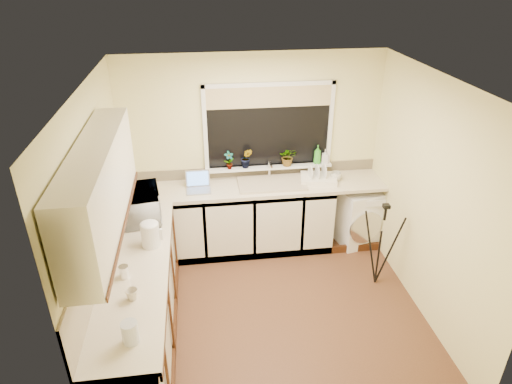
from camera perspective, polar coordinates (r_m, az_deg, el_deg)
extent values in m
plane|color=brown|center=(5.04, 1.81, -14.55)|extent=(3.20, 3.20, 0.00)
plane|color=white|center=(3.86, 2.36, 13.58)|extent=(3.20, 3.20, 0.00)
plane|color=beige|center=(5.65, -0.47, 5.14)|extent=(3.20, 0.00, 3.20)
plane|color=beige|center=(3.14, 6.77, -16.04)|extent=(3.20, 0.00, 3.20)
plane|color=beige|center=(4.37, -19.14, -3.66)|extent=(0.00, 3.00, 3.00)
plane|color=beige|center=(4.83, 21.13, -0.96)|extent=(0.00, 3.00, 3.00)
cube|color=silver|center=(5.72, -3.30, -3.57)|extent=(2.55, 0.60, 0.86)
cube|color=silver|center=(4.54, -14.39, -14.07)|extent=(0.54, 2.40, 0.86)
cube|color=beige|center=(5.53, -0.06, 0.66)|extent=(3.20, 0.60, 0.04)
cube|color=beige|center=(4.26, -15.10, -9.52)|extent=(0.60, 2.40, 0.04)
cube|color=silver|center=(3.69, -19.20, 0.54)|extent=(0.28, 1.90, 0.70)
cube|color=beige|center=(4.17, -19.44, -6.94)|extent=(0.02, 2.40, 0.45)
cube|color=beige|center=(5.75, -0.45, 2.74)|extent=(3.20, 0.02, 0.14)
cube|color=black|center=(5.55, 1.60, 8.29)|extent=(1.50, 0.02, 1.00)
cube|color=tan|center=(5.42, 1.70, 11.95)|extent=(1.50, 0.02, 0.25)
cube|color=white|center=(5.69, 1.63, 3.21)|extent=(1.60, 0.14, 0.03)
cube|color=tan|center=(5.54, 1.99, 1.08)|extent=(0.82, 0.46, 0.03)
cylinder|color=silver|center=(5.65, 1.70, 2.86)|extent=(0.03, 0.03, 0.24)
cube|color=white|center=(6.06, 12.87, -2.86)|extent=(0.63, 0.62, 0.76)
cube|color=#93939A|center=(5.42, -7.30, 0.17)|extent=(0.29, 0.21, 0.02)
cube|color=#5D99FF|center=(5.48, -7.41, 1.76)|extent=(0.29, 0.05, 0.20)
cylinder|color=silver|center=(4.45, -13.26, -5.33)|extent=(0.18, 0.18, 0.24)
cube|color=white|center=(5.67, 7.93, 1.68)|extent=(0.50, 0.41, 0.07)
cylinder|color=#B9BDC4|center=(3.50, -15.68, -16.79)|extent=(0.12, 0.12, 0.18)
cylinder|color=white|center=(4.13, -16.40, -9.69)|extent=(0.08, 0.08, 0.12)
imported|color=white|center=(4.92, -14.37, -1.56)|extent=(0.46, 0.62, 0.32)
imported|color=#999999|center=(5.56, -3.43, 4.02)|extent=(0.14, 0.12, 0.23)
imported|color=#999999|center=(5.59, -1.21, 4.33)|extent=(0.16, 0.14, 0.26)
imported|color=#999999|center=(5.66, 4.08, 4.51)|extent=(0.24, 0.21, 0.24)
imported|color=green|center=(5.76, 7.81, 4.73)|extent=(0.12, 0.12, 0.24)
imported|color=#999999|center=(5.80, 8.76, 4.50)|extent=(0.10, 0.10, 0.18)
imported|color=beige|center=(5.71, 10.10, 1.95)|extent=(0.18, 0.18, 0.11)
imported|color=beige|center=(3.88, -15.46, -12.44)|extent=(0.13, 0.13, 0.10)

